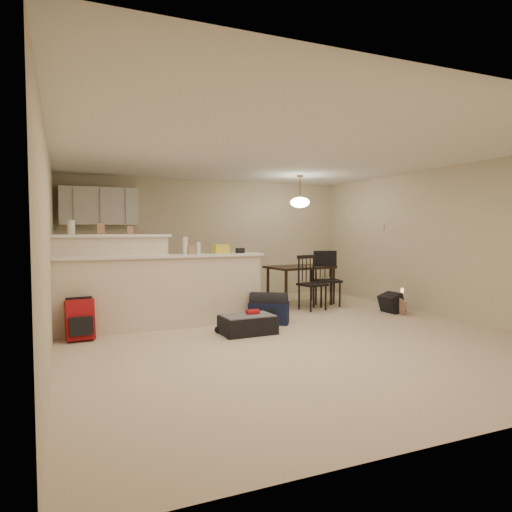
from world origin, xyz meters
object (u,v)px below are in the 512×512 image
dining_table (300,271)px  suitcase (248,325)px  pendant_lamp (300,202)px  dining_chair_near (312,283)px  navy_duffel (269,313)px  black_daypack (392,303)px  dining_chair_far (328,279)px  red_backpack (80,320)px

dining_table → suitcase: size_ratio=1.74×
pendant_lamp → dining_chair_near: pendant_lamp is taller
pendant_lamp → suitcase: size_ratio=0.84×
dining_table → navy_duffel: bearing=-139.6°
suitcase → black_daypack: black_daypack is taller
dining_table → pendant_lamp: pendant_lamp is taller
black_daypack → dining_chair_near: bearing=53.7°
pendant_lamp → dining_chair_near: bearing=-95.8°
dining_chair_far → black_daypack: (0.65, -1.06, -0.35)m
pendant_lamp → dining_table: bearing=45.0°
red_backpack → black_daypack: bearing=-4.0°
dining_chair_near → suitcase: size_ratio=1.34×
dining_chair_near → suitcase: dining_chair_near is taller
dining_table → suitcase: (-1.86, -1.89, -0.54)m
suitcase → navy_duffel: navy_duffel is taller
dining_table → red_backpack: dining_table is taller
dining_table → navy_duffel: dining_table is taller
dining_chair_near → pendant_lamp: bearing=74.1°
dining_chair_far → navy_duffel: bearing=-134.6°
suitcase → black_daypack: 2.98m
red_backpack → black_daypack: red_backpack is taller
pendant_lamp → navy_duffel: (-1.29, -1.37, -1.82)m
suitcase → dining_chair_near: bearing=33.4°
suitcase → black_daypack: size_ratio=1.98×
suitcase → dining_table: bearing=43.1°
pendant_lamp → dining_chair_far: pendant_lamp is taller
dining_table → dining_chair_near: size_ratio=1.30×
dining_chair_near → black_daypack: bearing=-44.7°
suitcase → navy_duffel: size_ratio=1.22×
suitcase → navy_duffel: bearing=40.1°
dining_table → dining_chair_far: size_ratio=1.25×
dining_table → red_backpack: (-4.03, -1.36, -0.40)m
pendant_lamp → dining_chair_far: bearing=-37.0°
dining_table → dining_chair_near: 0.62m
dining_chair_near → red_backpack: bearing=-179.2°
pendant_lamp → dining_chair_near: 1.61m
dining_chair_far → black_daypack: size_ratio=2.75×
suitcase → navy_duffel: (0.57, 0.52, 0.04)m
pendant_lamp → dining_chair_far: size_ratio=0.60×
suitcase → pendant_lamp: bearing=43.1°
navy_duffel → pendant_lamp: bearing=79.1°
red_backpack → dining_chair_near: bearing=7.1°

